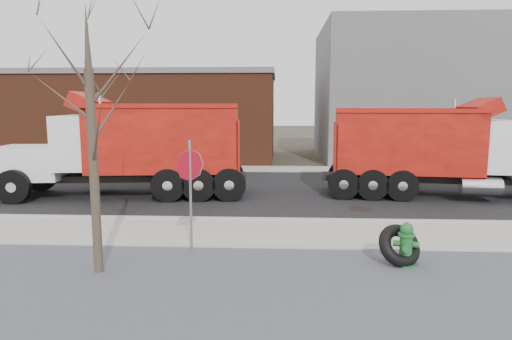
# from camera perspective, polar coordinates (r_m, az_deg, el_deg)

# --- Properties ---
(ground) EXTENTS (120.00, 120.00, 0.00)m
(ground) POSITION_cam_1_polar(r_m,az_deg,el_deg) (11.64, 0.93, -8.41)
(ground) COLOR #383328
(ground) RESTS_ON ground
(gravel_verge) EXTENTS (60.00, 5.00, 0.03)m
(gravel_verge) POSITION_cam_1_polar(r_m,az_deg,el_deg) (8.35, 0.08, -15.20)
(gravel_verge) COLOR slate
(gravel_verge) RESTS_ON ground
(sidewalk) EXTENTS (60.00, 2.50, 0.06)m
(sidewalk) POSITION_cam_1_polar(r_m,az_deg,el_deg) (11.87, 0.97, -7.92)
(sidewalk) COLOR #9E9B93
(sidewalk) RESTS_ON ground
(curb) EXTENTS (60.00, 0.15, 0.11)m
(curb) POSITION_cam_1_polar(r_m,az_deg,el_deg) (13.12, 1.16, -6.24)
(curb) COLOR #9E9B93
(curb) RESTS_ON ground
(road) EXTENTS (60.00, 9.40, 0.02)m
(road) POSITION_cam_1_polar(r_m,az_deg,el_deg) (17.77, 1.62, -2.55)
(road) COLOR black
(road) RESTS_ON ground
(far_sidewalk) EXTENTS (60.00, 2.00, 0.06)m
(far_sidewalk) POSITION_cam_1_polar(r_m,az_deg,el_deg) (23.39, 1.93, 0.12)
(far_sidewalk) COLOR #9E9B93
(far_sidewalk) RESTS_ON ground
(building_grey) EXTENTS (12.00, 10.00, 8.00)m
(building_grey) POSITION_cam_1_polar(r_m,az_deg,el_deg) (30.41, 19.61, 9.03)
(building_grey) COLOR slate
(building_grey) RESTS_ON ground
(building_brick) EXTENTS (20.20, 8.20, 5.30)m
(building_brick) POSITION_cam_1_polar(r_m,az_deg,el_deg) (30.01, -17.47, 6.57)
(building_brick) COLOR brown
(building_brick) RESTS_ON ground
(bare_tree) EXTENTS (3.20, 3.20, 5.20)m
(bare_tree) POSITION_cam_1_polar(r_m,az_deg,el_deg) (9.26, -19.99, 7.51)
(bare_tree) COLOR #382D23
(bare_tree) RESTS_ON ground
(fire_hydrant) EXTENTS (0.53, 0.52, 0.93)m
(fire_hydrant) POSITION_cam_1_polar(r_m,az_deg,el_deg) (10.03, 18.23, -9.04)
(fire_hydrant) COLOR #2C7434
(fire_hydrant) RESTS_ON ground
(truck_tire) EXTENTS (1.15, 1.05, 0.91)m
(truck_tire) POSITION_cam_1_polar(r_m,az_deg,el_deg) (10.08, 17.48, -9.01)
(truck_tire) COLOR black
(truck_tire) RESTS_ON ground
(stop_sign) EXTENTS (0.51, 0.52, 2.56)m
(stop_sign) POSITION_cam_1_polar(r_m,az_deg,el_deg) (10.07, -8.22, -0.85)
(stop_sign) COLOR gray
(stop_sign) RESTS_ON ground
(dump_truck_red_a) EXTENTS (8.76, 3.22, 3.51)m
(dump_truck_red_a) POSITION_cam_1_polar(r_m,az_deg,el_deg) (17.57, 21.69, 2.60)
(dump_truck_red_a) COLOR black
(dump_truck_red_a) RESTS_ON ground
(dump_truck_red_b) EXTENTS (8.89, 3.38, 3.70)m
(dump_truck_red_b) POSITION_cam_1_polar(r_m,az_deg,el_deg) (17.00, -15.09, 3.06)
(dump_truck_red_b) COLOR black
(dump_truck_red_b) RESTS_ON ground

